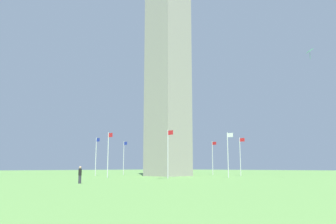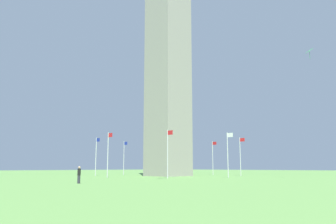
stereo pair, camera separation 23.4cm
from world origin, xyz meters
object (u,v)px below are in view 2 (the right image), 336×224
at_px(flagpole_ne, 241,155).
at_px(person_black_shirt, 79,175).
at_px(flagpole_se, 169,157).
at_px(kite_green_diamond, 309,51).
at_px(flagpole_e, 213,156).
at_px(flagpole_nw, 168,151).
at_px(obelisk_monument, 168,24).
at_px(flagpole_n, 228,152).
at_px(flagpole_s, 124,156).
at_px(flagpole_sw, 96,155).
at_px(flagpole_w, 108,152).

distance_m(flagpole_ne, person_black_shirt, 35.99).
height_order(flagpole_se, kite_green_diamond, kite_green_diamond).
xyz_separation_m(flagpole_e, flagpole_nw, (9.38, -22.66, 0.00)).
height_order(obelisk_monument, flagpole_n, obelisk_monument).
distance_m(flagpole_s, flagpole_sw, 10.16).
xyz_separation_m(flagpole_ne, person_black_shirt, (4.33, -35.60, -3.04)).
distance_m(flagpole_n, person_black_shirt, 26.39).
bearing_deg(obelisk_monument, flagpole_se, 134.79).
bearing_deg(kite_green_diamond, obelisk_monument, -176.94).
relative_size(obelisk_monument, flagpole_nw, 8.34).
xyz_separation_m(flagpole_se, person_black_shirt, (23.10, -35.60, -3.04)).
distance_m(flagpole_se, flagpole_sw, 18.77).
height_order(flagpole_ne, person_black_shirt, flagpole_ne).
bearing_deg(flagpole_w, flagpole_sw, 157.50).
distance_m(flagpole_n, flagpole_w, 18.77).
xyz_separation_m(flagpole_ne, kite_green_diamond, (17.00, -7.97, 13.60)).
bearing_deg(kite_green_diamond, flagpole_e, 155.80).
xyz_separation_m(flagpole_se, flagpole_sw, (-0.00, -18.77, 0.00)).
bearing_deg(flagpole_n, person_black_shirt, -89.02).
bearing_deg(flagpole_ne, person_black_shirt, -83.06).
height_order(obelisk_monument, flagpole_ne, obelisk_monument).
xyz_separation_m(flagpole_s, person_black_shirt, (26.99, -26.21, -3.04)).
distance_m(flagpole_s, flagpole_nw, 24.52).
relative_size(flagpole_ne, person_black_shirt, 4.12).
height_order(obelisk_monument, flagpole_se, obelisk_monument).
xyz_separation_m(obelisk_monument, flagpole_w, (0.07, -13.27, -25.43)).
relative_size(flagpole_se, flagpole_sw, 1.00).
bearing_deg(flagpole_nw, kite_green_diamond, 32.42).
xyz_separation_m(flagpole_se, flagpole_s, (-3.89, -9.38, 0.00)).
bearing_deg(flagpole_w, flagpole_s, 135.00).
height_order(flagpole_s, kite_green_diamond, kite_green_diamond).
relative_size(flagpole_n, flagpole_e, 1.00).
height_order(flagpole_se, flagpole_nw, same).
bearing_deg(flagpole_ne, kite_green_diamond, -25.12).
distance_m(flagpole_ne, flagpole_e, 10.16).
relative_size(flagpole_e, flagpole_w, 1.00).
xyz_separation_m(obelisk_monument, flagpole_se, (-9.32, 9.38, -25.43)).
xyz_separation_m(flagpole_ne, flagpole_nw, (-0.00, -18.77, 0.00)).
xyz_separation_m(flagpole_se, kite_green_diamond, (35.77, -7.97, 13.60)).
relative_size(flagpole_e, person_black_shirt, 4.12).
height_order(flagpole_se, flagpole_s, same).
bearing_deg(flagpole_n, flagpole_sw, -157.50).
bearing_deg(flagpole_ne, flagpole_nw, -90.00).
height_order(flagpole_nw, person_black_shirt, flagpole_nw).
xyz_separation_m(flagpole_n, flagpole_w, (-13.27, -13.27, 0.00)).
bearing_deg(kite_green_diamond, flagpole_s, -177.96).
bearing_deg(flagpole_ne, flagpole_se, 180.00).
height_order(obelisk_monument, person_black_shirt, obelisk_monument).
bearing_deg(flagpole_nw, flagpole_n, 67.50).
distance_m(flagpole_e, flagpole_se, 10.16).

